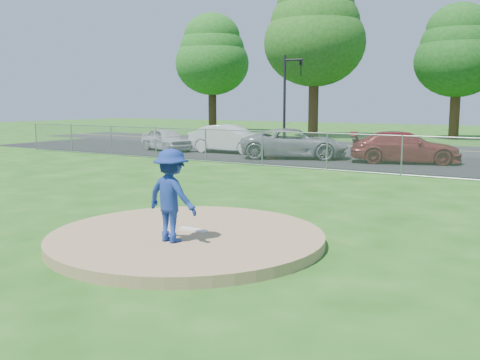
{
  "coord_description": "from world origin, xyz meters",
  "views": [
    {
      "loc": [
        6.25,
        -8.19,
        2.75
      ],
      "look_at": [
        0.0,
        2.0,
        1.0
      ],
      "focal_mm": 40.0,
      "sensor_mm": 36.0,
      "label": 1
    }
  ],
  "objects_px": {
    "pitcher": "(172,196)",
    "traffic_signal_left": "(288,92)",
    "traffic_cone": "(271,151)",
    "parked_car_gray": "(294,143)",
    "parked_car_darkred": "(405,147)",
    "tree_center": "(458,50)",
    "tree_left": "(315,30)",
    "tree_far_left": "(212,54)",
    "parked_car_silver": "(166,139)",
    "parked_car_white": "(230,139)"
  },
  "relations": [
    {
      "from": "pitcher",
      "to": "parked_car_gray",
      "type": "relative_size",
      "value": 0.33
    },
    {
      "from": "parked_car_darkred",
      "to": "traffic_cone",
      "type": "bearing_deg",
      "value": 84.79
    },
    {
      "from": "tree_left",
      "to": "parked_car_white",
      "type": "height_order",
      "value": "tree_left"
    },
    {
      "from": "traffic_signal_left",
      "to": "parked_car_darkred",
      "type": "distance_m",
      "value": 10.8
    },
    {
      "from": "traffic_cone",
      "to": "pitcher",
      "type": "bearing_deg",
      "value": -68.04
    },
    {
      "from": "traffic_signal_left",
      "to": "parked_car_white",
      "type": "bearing_deg",
      "value": -96.1
    },
    {
      "from": "parked_car_gray",
      "to": "parked_car_white",
      "type": "bearing_deg",
      "value": 58.35
    },
    {
      "from": "pitcher",
      "to": "parked_car_white",
      "type": "height_order",
      "value": "pitcher"
    },
    {
      "from": "parked_car_white",
      "to": "pitcher",
      "type": "bearing_deg",
      "value": -152.08
    },
    {
      "from": "tree_center",
      "to": "pitcher",
      "type": "relative_size",
      "value": 5.75
    },
    {
      "from": "parked_car_gray",
      "to": "pitcher",
      "type": "bearing_deg",
      "value": 175.72
    },
    {
      "from": "pitcher",
      "to": "parked_car_silver",
      "type": "xyz_separation_m",
      "value": [
        -13.32,
        16.08,
        -0.4
      ]
    },
    {
      "from": "tree_center",
      "to": "parked_car_gray",
      "type": "distance_m",
      "value": 19.75
    },
    {
      "from": "tree_far_left",
      "to": "pitcher",
      "type": "bearing_deg",
      "value": -56.64
    },
    {
      "from": "traffic_cone",
      "to": "parked_car_darkred",
      "type": "distance_m",
      "value": 6.25
    },
    {
      "from": "traffic_signal_left",
      "to": "traffic_cone",
      "type": "relative_size",
      "value": 7.78
    },
    {
      "from": "tree_center",
      "to": "traffic_signal_left",
      "type": "xyz_separation_m",
      "value": [
        -7.76,
        -12.0,
        -3.11
      ]
    },
    {
      "from": "pitcher",
      "to": "parked_car_darkred",
      "type": "bearing_deg",
      "value": -83.34
    },
    {
      "from": "tree_far_left",
      "to": "parked_car_darkred",
      "type": "bearing_deg",
      "value": -37.24
    },
    {
      "from": "parked_car_silver",
      "to": "parked_car_gray",
      "type": "relative_size",
      "value": 0.72
    },
    {
      "from": "traffic_cone",
      "to": "parked_car_silver",
      "type": "bearing_deg",
      "value": 174.6
    },
    {
      "from": "tree_far_left",
      "to": "traffic_cone",
      "type": "distance_m",
      "value": 25.15
    },
    {
      "from": "pitcher",
      "to": "parked_car_darkred",
      "type": "relative_size",
      "value": 0.35
    },
    {
      "from": "tree_left",
      "to": "tree_far_left",
      "type": "bearing_deg",
      "value": 169.7
    },
    {
      "from": "pitcher",
      "to": "parked_car_silver",
      "type": "distance_m",
      "value": 20.88
    },
    {
      "from": "traffic_signal_left",
      "to": "tree_far_left",
      "type": "bearing_deg",
      "value": 140.27
    },
    {
      "from": "traffic_cone",
      "to": "parked_car_darkred",
      "type": "height_order",
      "value": "parked_car_darkred"
    },
    {
      "from": "pitcher",
      "to": "traffic_signal_left",
      "type": "bearing_deg",
      "value": -62.38
    },
    {
      "from": "traffic_signal_left",
      "to": "pitcher",
      "type": "bearing_deg",
      "value": -68.5
    },
    {
      "from": "pitcher",
      "to": "parked_car_gray",
      "type": "distance_m",
      "value": 17.09
    },
    {
      "from": "parked_car_gray",
      "to": "parked_car_darkred",
      "type": "xyz_separation_m",
      "value": [
        5.18,
        0.7,
        -0.02
      ]
    },
    {
      "from": "pitcher",
      "to": "traffic_cone",
      "type": "bearing_deg",
      "value": -61.92
    },
    {
      "from": "traffic_signal_left",
      "to": "parked_car_darkred",
      "type": "xyz_separation_m",
      "value": [
        8.76,
        -5.72,
        -2.65
      ]
    },
    {
      "from": "tree_far_left",
      "to": "traffic_signal_left",
      "type": "distance_m",
      "value": 17.6
    },
    {
      "from": "tree_far_left",
      "to": "traffic_signal_left",
      "type": "bearing_deg",
      "value": -39.73
    },
    {
      "from": "tree_far_left",
      "to": "traffic_cone",
      "type": "height_order",
      "value": "tree_far_left"
    },
    {
      "from": "tree_far_left",
      "to": "parked_car_gray",
      "type": "xyz_separation_m",
      "value": [
        16.82,
        -17.43,
        -6.32
      ]
    },
    {
      "from": "traffic_cone",
      "to": "parked_car_silver",
      "type": "height_order",
      "value": "parked_car_silver"
    },
    {
      "from": "tree_far_left",
      "to": "parked_car_darkred",
      "type": "distance_m",
      "value": 28.35
    },
    {
      "from": "parked_car_silver",
      "to": "parked_car_gray",
      "type": "xyz_separation_m",
      "value": [
        7.97,
        0.15,
        0.08
      ]
    },
    {
      "from": "tree_left",
      "to": "traffic_cone",
      "type": "distance_m",
      "value": 18.72
    },
    {
      "from": "traffic_signal_left",
      "to": "parked_car_silver",
      "type": "distance_m",
      "value": 8.36
    },
    {
      "from": "traffic_signal_left",
      "to": "parked_car_silver",
      "type": "bearing_deg",
      "value": -123.71
    },
    {
      "from": "tree_left",
      "to": "parked_car_darkred",
      "type": "bearing_deg",
      "value": -53.24
    },
    {
      "from": "pitcher",
      "to": "parked_car_silver",
      "type": "height_order",
      "value": "pitcher"
    },
    {
      "from": "parked_car_darkred",
      "to": "tree_center",
      "type": "bearing_deg",
      "value": -16.17
    },
    {
      "from": "tree_left",
      "to": "parked_car_gray",
      "type": "distance_m",
      "value": 18.12
    },
    {
      "from": "traffic_cone",
      "to": "tree_left",
      "type": "bearing_deg",
      "value": 106.94
    },
    {
      "from": "traffic_signal_left",
      "to": "parked_car_gray",
      "type": "distance_m",
      "value": 7.81
    },
    {
      "from": "pitcher",
      "to": "parked_car_silver",
      "type": "bearing_deg",
      "value": -44.25
    }
  ]
}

